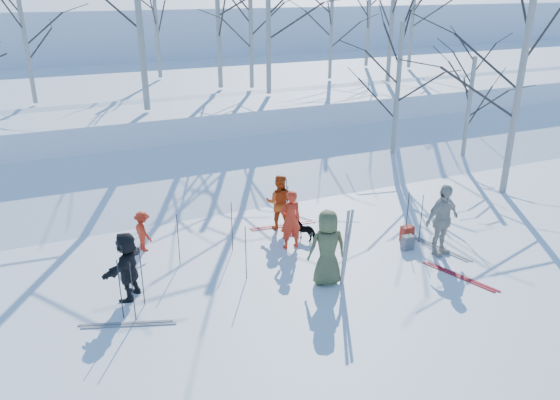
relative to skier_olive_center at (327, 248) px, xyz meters
name	(u,v)px	position (x,y,z in m)	size (l,w,h in m)	color
ground	(305,272)	(-0.21, 0.65, -0.89)	(120.00, 120.00, 0.00)	white
snow_ramp	(216,177)	(-0.21, 7.65, -0.74)	(70.00, 9.50, 1.40)	white
snow_plateau	(155,100)	(-0.21, 17.65, 0.11)	(70.00, 18.00, 2.20)	white
far_hill	(100,41)	(-0.21, 38.65, 1.11)	(90.00, 30.00, 6.00)	white
skier_olive_center	(327,248)	(0.00, 0.00, 0.00)	(0.87, 0.57, 1.79)	#495231
skier_red_north	(291,220)	(0.00, 1.97, -0.10)	(0.58, 0.38, 1.58)	red
skier_redor_behind	(279,202)	(0.22, 3.19, -0.11)	(0.76, 0.60, 1.57)	#C33F0F
skier_red_seated	(143,231)	(-3.51, 3.35, -0.36)	(0.69, 0.40, 1.07)	red
skier_cream_east	(442,220)	(3.31, 0.12, 0.04)	(1.09, 0.46, 1.87)	beige
skier_grey_west	(127,266)	(-4.23, 1.19, -0.12)	(1.44, 0.46, 1.55)	black
dog	(306,230)	(0.59, 2.27, -0.62)	(0.30, 0.65, 0.55)	black
upright_ski_left	(345,248)	(0.29, -0.29, 0.06)	(0.07, 0.02, 1.90)	silver
upright_ski_right	(347,247)	(0.38, -0.24, 0.06)	(0.07, 0.02, 1.90)	silver
ski_pair_a	(460,276)	(3.01, -1.04, -0.88)	(0.79, 1.87, 0.02)	maroon
ski_pair_b	(283,225)	(0.38, 3.30, -0.88)	(1.91, 0.38, 0.02)	maroon
ski_pair_c	(127,324)	(-4.48, 0.14, -0.88)	(1.86, 0.80, 0.02)	silver
ski_pair_d	(439,248)	(3.53, 0.36, -0.88)	(0.63, 1.90, 0.02)	silver
ski_pole_a	(246,253)	(-1.62, 0.91, -0.22)	(0.02, 0.02, 1.34)	black
ski_pole_b	(120,289)	(-4.50, 0.43, -0.22)	(0.02, 0.02, 1.34)	black
ski_pole_c	(178,240)	(-2.87, 2.22, -0.22)	(0.02, 0.02, 1.34)	black
ski_pole_d	(232,227)	(-1.44, 2.41, -0.22)	(0.02, 0.02, 1.34)	black
ski_pole_e	(288,209)	(0.35, 2.92, -0.22)	(0.02, 0.02, 1.34)	black
ski_pole_f	(133,292)	(-4.29, 0.24, -0.22)	(0.02, 0.02, 1.34)	black
ski_pole_g	(286,202)	(0.54, 3.41, -0.22)	(0.02, 0.02, 1.34)	black
ski_pole_h	(142,277)	(-4.01, 0.75, -0.22)	(0.02, 0.02, 1.34)	black
ski_pole_i	(407,216)	(3.07, 1.20, -0.22)	(0.02, 0.02, 1.34)	black
ski_pole_j	(421,219)	(3.28, 0.88, -0.22)	(0.02, 0.02, 1.34)	black
backpack_red	(407,234)	(3.01, 1.06, -0.68)	(0.32, 0.22, 0.42)	#A32719
backpack_grey	(408,243)	(2.73, 0.65, -0.70)	(0.30, 0.20, 0.38)	slate
backpack_dark	(292,220)	(0.59, 3.13, -0.69)	(0.34, 0.24, 0.40)	black
birch_plateau_a	(413,9)	(13.06, 15.05, 4.30)	(4.79, 4.79, 5.99)	silver
birch_plateau_b	(268,15)	(3.25, 11.16, 4.38)	(4.91, 4.91, 6.15)	silver
birch_plateau_c	(369,12)	(11.27, 16.48, 4.10)	(4.51, 4.51, 5.59)	silver
birch_plateau_d	(331,34)	(7.39, 13.52, 3.35)	(3.46, 3.46, 4.08)	silver
birch_plateau_f	(25,41)	(-5.60, 12.97, 3.56)	(3.75, 3.75, 4.50)	silver
birch_plateau_i	(393,7)	(9.41, 11.67, 4.55)	(5.14, 5.14, 6.48)	silver
birch_plateau_j	(218,16)	(1.87, 13.30, 4.26)	(4.74, 4.74, 5.92)	silver
birch_plateau_k	(251,30)	(3.10, 12.69, 3.72)	(3.97, 3.97, 4.82)	silver
birch_plateau_l	(156,21)	(0.05, 17.09, 3.88)	(4.20, 4.20, 5.14)	silver
birch_edge_b	(520,83)	(8.13, 2.82, 2.68)	(5.61, 5.61, 7.15)	silver
birch_edge_c	(468,112)	(9.04, 5.84, 1.11)	(3.40, 3.40, 4.00)	silver
birch_edge_e	(397,97)	(6.33, 6.57, 1.72)	(4.26, 4.26, 5.23)	silver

